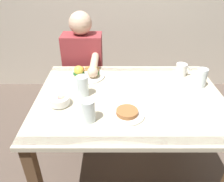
# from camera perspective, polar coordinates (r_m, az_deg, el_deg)

# --- Properties ---
(ground_plane) EXTENTS (6.00, 6.00, 0.00)m
(ground_plane) POSITION_cam_1_polar(r_m,az_deg,el_deg) (1.93, 3.89, -20.17)
(ground_plane) COLOR brown
(dining_table) EXTENTS (1.20, 0.90, 0.74)m
(dining_table) POSITION_cam_1_polar(r_m,az_deg,el_deg) (1.48, 4.77, -4.83)
(dining_table) COLOR beige
(dining_table) RESTS_ON ground_plane
(eggs_benedict_plate) EXTENTS (0.27, 0.27, 0.09)m
(eggs_benedict_plate) POSITION_cam_1_polar(r_m,az_deg,el_deg) (1.65, -6.41, 4.56)
(eggs_benedict_plate) COLOR white
(eggs_benedict_plate) RESTS_ON dining_table
(fruit_bowl) EXTENTS (0.12, 0.12, 0.06)m
(fruit_bowl) POSITION_cam_1_polar(r_m,az_deg,el_deg) (1.36, -13.16, -2.44)
(fruit_bowl) COLOR white
(fruit_bowl) RESTS_ON dining_table
(coffee_mug) EXTENTS (0.11, 0.08, 0.09)m
(coffee_mug) POSITION_cam_1_polar(r_m,az_deg,el_deg) (1.72, 17.82, 5.29)
(coffee_mug) COLOR white
(coffee_mug) RESTS_ON dining_table
(fork) EXTENTS (0.16, 0.02, 0.00)m
(fork) POSITION_cam_1_polar(r_m,az_deg,el_deg) (1.39, 14.71, -3.09)
(fork) COLOR silver
(fork) RESTS_ON dining_table
(water_glass_near) EXTENTS (0.07, 0.07, 0.13)m
(water_glass_near) POSITION_cam_1_polar(r_m,az_deg,el_deg) (1.62, 22.35, 2.82)
(water_glass_near) COLOR silver
(water_glass_near) RESTS_ON dining_table
(water_glass_far) EXTENTS (0.08, 0.08, 0.14)m
(water_glass_far) POSITION_cam_1_polar(r_m,az_deg,el_deg) (1.41, -7.37, 1.06)
(water_glass_far) COLOR silver
(water_glass_far) RESTS_ON dining_table
(water_glass_extra) EXTENTS (0.07, 0.07, 0.13)m
(water_glass_extra) POSITION_cam_1_polar(r_m,az_deg,el_deg) (1.19, -5.85, -5.41)
(water_glass_extra) COLOR silver
(water_glass_extra) RESTS_ON dining_table
(side_plate) EXTENTS (0.20, 0.20, 0.04)m
(side_plate) POSITION_cam_1_polar(r_m,az_deg,el_deg) (1.25, 4.14, -5.82)
(side_plate) COLOR white
(side_plate) RESTS_ON dining_table
(diner_person) EXTENTS (0.34, 0.54, 1.14)m
(diner_person) POSITION_cam_1_polar(r_m,az_deg,el_deg) (2.00, -7.12, 5.88)
(diner_person) COLOR #33333D
(diner_person) RESTS_ON ground_plane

